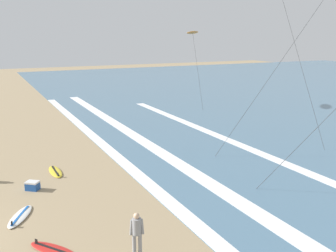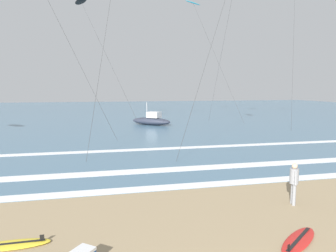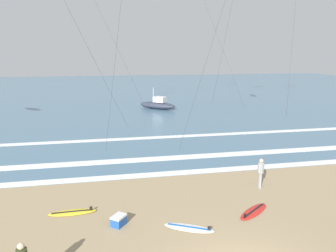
{
  "view_description": "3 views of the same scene",
  "coord_description": "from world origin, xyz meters",
  "px_view_note": "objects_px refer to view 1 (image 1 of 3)",
  "views": [
    {
      "loc": [
        14.6,
        2.69,
        7.39
      ],
      "look_at": [
        -0.97,
        10.45,
        3.19
      ],
      "focal_mm": 39.89,
      "sensor_mm": 36.0,
      "label": 1
    },
    {
      "loc": [
        -3.14,
        -2.85,
        4.38
      ],
      "look_at": [
        -0.47,
        9.39,
        2.81
      ],
      "focal_mm": 32.18,
      "sensor_mm": 36.0,
      "label": 2
    },
    {
      "loc": [
        -4.12,
        -8.07,
        6.99
      ],
      "look_at": [
        -0.97,
        7.87,
        3.35
      ],
      "focal_mm": 34.67,
      "sensor_mm": 36.0,
      "label": 3
    }
  ],
  "objects_px": {
    "surfer_left_near": "(137,230)",
    "cooler_box": "(33,186)",
    "surfboard_left_pile": "(54,250)",
    "surfboard_foreground_flat": "(20,216)",
    "kite_orange_mid_center": "(193,33)",
    "surfboard_right_spare": "(55,172)"
  },
  "relations": [
    {
      "from": "kite_orange_mid_center",
      "to": "surfboard_foreground_flat",
      "type": "bearing_deg",
      "value": -44.84
    },
    {
      "from": "surfboard_right_spare",
      "to": "cooler_box",
      "type": "distance_m",
      "value": 2.46
    },
    {
      "from": "cooler_box",
      "to": "surfer_left_near",
      "type": "bearing_deg",
      "value": 18.24
    },
    {
      "from": "surfer_left_near",
      "to": "surfboard_foreground_flat",
      "type": "relative_size",
      "value": 0.75
    },
    {
      "from": "surfboard_right_spare",
      "to": "surfboard_foreground_flat",
      "type": "xyz_separation_m",
      "value": [
        4.79,
        -2.29,
        0.0
      ]
    },
    {
      "from": "surfboard_left_pile",
      "to": "surfer_left_near",
      "type": "bearing_deg",
      "value": 58.26
    },
    {
      "from": "surfer_left_near",
      "to": "surfboard_left_pile",
      "type": "height_order",
      "value": "surfer_left_near"
    },
    {
      "from": "surfboard_left_pile",
      "to": "surfboard_foreground_flat",
      "type": "xyz_separation_m",
      "value": [
        -3.21,
        -0.8,
        0.0
      ]
    },
    {
      "from": "cooler_box",
      "to": "surfboard_left_pile",
      "type": "bearing_deg",
      "value": -0.46
    },
    {
      "from": "surfboard_left_pile",
      "to": "surfboard_foreground_flat",
      "type": "height_order",
      "value": "same"
    },
    {
      "from": "surfer_left_near",
      "to": "kite_orange_mid_center",
      "type": "bearing_deg",
      "value": 146.35
    },
    {
      "from": "surfboard_left_pile",
      "to": "cooler_box",
      "type": "height_order",
      "value": "cooler_box"
    },
    {
      "from": "surfboard_left_pile",
      "to": "surfboard_foreground_flat",
      "type": "distance_m",
      "value": 3.31
    },
    {
      "from": "surfboard_foreground_flat",
      "to": "kite_orange_mid_center",
      "type": "relative_size",
      "value": 0.27
    },
    {
      "from": "surfboard_left_pile",
      "to": "cooler_box",
      "type": "relative_size",
      "value": 2.69
    },
    {
      "from": "cooler_box",
      "to": "surfboard_foreground_flat",
      "type": "bearing_deg",
      "value": -16.95
    },
    {
      "from": "surfboard_right_spare",
      "to": "surfboard_left_pile",
      "type": "xyz_separation_m",
      "value": [
        8.0,
        -1.49,
        0.0
      ]
    },
    {
      "from": "surfer_left_near",
      "to": "cooler_box",
      "type": "bearing_deg",
      "value": -161.76
    },
    {
      "from": "kite_orange_mid_center",
      "to": "surfer_left_near",
      "type": "bearing_deg",
      "value": -33.65
    },
    {
      "from": "kite_orange_mid_center",
      "to": "cooler_box",
      "type": "height_order",
      "value": "kite_orange_mid_center"
    },
    {
      "from": "surfboard_left_pile",
      "to": "surfboard_foreground_flat",
      "type": "relative_size",
      "value": 0.95
    },
    {
      "from": "surfboard_right_spare",
      "to": "surfboard_foreground_flat",
      "type": "distance_m",
      "value": 5.31
    }
  ]
}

